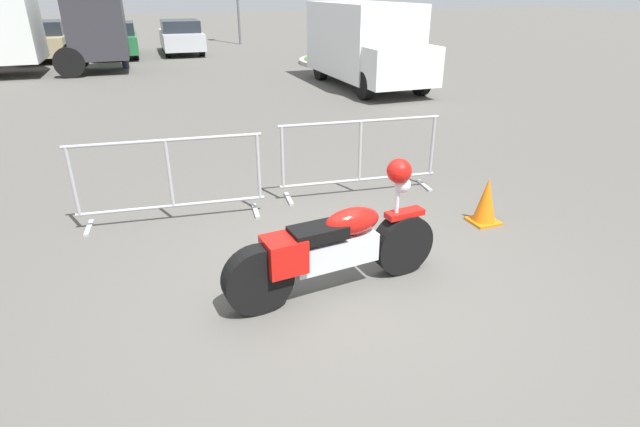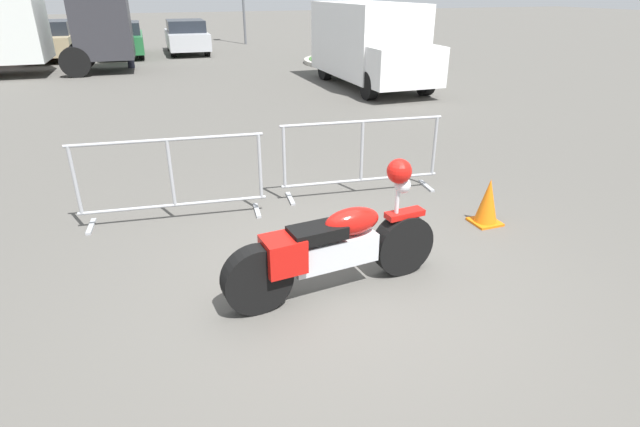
{
  "view_description": "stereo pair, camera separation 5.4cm",
  "coord_description": "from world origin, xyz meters",
  "px_view_note": "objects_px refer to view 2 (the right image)",
  "views": [
    {
      "loc": [
        -1.79,
        -3.85,
        2.72
      ],
      "look_at": [
        -0.17,
        0.4,
        0.65
      ],
      "focal_mm": 28.0,
      "sensor_mm": 36.0,
      "label": 1
    },
    {
      "loc": [
        -1.74,
        -3.86,
        2.72
      ],
      "look_at": [
        -0.17,
        0.4,
        0.65
      ],
      "focal_mm": 28.0,
      "sensor_mm": 36.0,
      "label": 2
    }
  ],
  "objects_px": {
    "crowd_barrier_near": "(172,179)",
    "parked_car_silver": "(186,36)",
    "delivery_van": "(369,42)",
    "motorcycle": "(335,247)",
    "parked_car_green": "(122,39)",
    "parked_car_tan": "(52,40)",
    "pedestrian": "(128,41)",
    "traffic_cone": "(488,202)",
    "crowd_barrier_far": "(362,156)"
  },
  "relations": [
    {
      "from": "motorcycle",
      "to": "parked_car_green",
      "type": "xyz_separation_m",
      "value": [
        -1.73,
        19.8,
        0.23
      ]
    },
    {
      "from": "delivery_van",
      "to": "traffic_cone",
      "type": "relative_size",
      "value": 8.5
    },
    {
      "from": "crowd_barrier_near",
      "to": "parked_car_silver",
      "type": "bearing_deg",
      "value": 82.81
    },
    {
      "from": "motorcycle",
      "to": "pedestrian",
      "type": "height_order",
      "value": "pedestrian"
    },
    {
      "from": "motorcycle",
      "to": "traffic_cone",
      "type": "height_order",
      "value": "motorcycle"
    },
    {
      "from": "crowd_barrier_near",
      "to": "parked_car_tan",
      "type": "distance_m",
      "value": 18.06
    },
    {
      "from": "crowd_barrier_far",
      "to": "parked_car_tan",
      "type": "bearing_deg",
      "value": 107.79
    },
    {
      "from": "parked_car_silver",
      "to": "traffic_cone",
      "type": "distance_m",
      "value": 19.39
    },
    {
      "from": "parked_car_silver",
      "to": "motorcycle",
      "type": "bearing_deg",
      "value": 179.11
    },
    {
      "from": "crowd_barrier_near",
      "to": "delivery_van",
      "type": "height_order",
      "value": "delivery_van"
    },
    {
      "from": "crowd_barrier_near",
      "to": "delivery_van",
      "type": "distance_m",
      "value": 10.03
    },
    {
      "from": "motorcycle",
      "to": "traffic_cone",
      "type": "distance_m",
      "value": 2.47
    },
    {
      "from": "parked_car_tan",
      "to": "parked_car_green",
      "type": "distance_m",
      "value": 2.7
    },
    {
      "from": "parked_car_green",
      "to": "parked_car_silver",
      "type": "bearing_deg",
      "value": -82.25
    },
    {
      "from": "crowd_barrier_far",
      "to": "pedestrian",
      "type": "bearing_deg",
      "value": 101.33
    },
    {
      "from": "parked_car_tan",
      "to": "traffic_cone",
      "type": "relative_size",
      "value": 7.49
    },
    {
      "from": "parked_car_tan",
      "to": "parked_car_green",
      "type": "height_order",
      "value": "parked_car_tan"
    },
    {
      "from": "parked_car_silver",
      "to": "delivery_van",
      "type": "bearing_deg",
      "value": -156.13
    },
    {
      "from": "crowd_barrier_near",
      "to": "delivery_van",
      "type": "xyz_separation_m",
      "value": [
        6.35,
        7.74,
        0.69
      ]
    },
    {
      "from": "delivery_van",
      "to": "pedestrian",
      "type": "relative_size",
      "value": 2.97
    },
    {
      "from": "delivery_van",
      "to": "traffic_cone",
      "type": "distance_m",
      "value": 9.64
    },
    {
      "from": "crowd_barrier_near",
      "to": "traffic_cone",
      "type": "distance_m",
      "value": 3.93
    },
    {
      "from": "parked_car_silver",
      "to": "parked_car_green",
      "type": "bearing_deg",
      "value": 97.75
    },
    {
      "from": "crowd_barrier_far",
      "to": "traffic_cone",
      "type": "relative_size",
      "value": 3.88
    },
    {
      "from": "motorcycle",
      "to": "parked_car_silver",
      "type": "distance_m",
      "value": 20.1
    },
    {
      "from": "parked_car_tan",
      "to": "pedestrian",
      "type": "bearing_deg",
      "value": -140.39
    },
    {
      "from": "crowd_barrier_far",
      "to": "motorcycle",
      "type": "bearing_deg",
      "value": -120.34
    },
    {
      "from": "parked_car_silver",
      "to": "traffic_cone",
      "type": "xyz_separation_m",
      "value": [
        1.39,
        -19.33,
        -0.42
      ]
    },
    {
      "from": "crowd_barrier_near",
      "to": "crowd_barrier_far",
      "type": "relative_size",
      "value": 1.0
    },
    {
      "from": "delivery_van",
      "to": "motorcycle",
      "type": "bearing_deg",
      "value": -26.57
    },
    {
      "from": "parked_car_tan",
      "to": "traffic_cone",
      "type": "xyz_separation_m",
      "value": [
        6.76,
        -19.24,
        -0.46
      ]
    },
    {
      "from": "parked_car_green",
      "to": "crowd_barrier_far",
      "type": "bearing_deg",
      "value": -168.42
    },
    {
      "from": "parked_car_green",
      "to": "traffic_cone",
      "type": "xyz_separation_m",
      "value": [
        4.07,
        -19.06,
        -0.42
      ]
    },
    {
      "from": "crowd_barrier_near",
      "to": "parked_car_silver",
      "type": "relative_size",
      "value": 0.55
    },
    {
      "from": "motorcycle",
      "to": "parked_car_tan",
      "type": "height_order",
      "value": "parked_car_tan"
    },
    {
      "from": "traffic_cone",
      "to": "parked_car_silver",
      "type": "bearing_deg",
      "value": 94.1
    },
    {
      "from": "delivery_van",
      "to": "parked_car_silver",
      "type": "distance_m",
      "value": 10.95
    },
    {
      "from": "crowd_barrier_near",
      "to": "parked_car_green",
      "type": "height_order",
      "value": "parked_car_green"
    },
    {
      "from": "crowd_barrier_near",
      "to": "parked_car_green",
      "type": "xyz_separation_m",
      "value": [
        -0.44,
        17.6,
        0.15
      ]
    },
    {
      "from": "parked_car_tan",
      "to": "crowd_barrier_far",
      "type": "bearing_deg",
      "value": -160.36
    },
    {
      "from": "delivery_van",
      "to": "pedestrian",
      "type": "bearing_deg",
      "value": -133.39
    },
    {
      "from": "parked_car_green",
      "to": "parked_car_silver",
      "type": "relative_size",
      "value": 0.99
    },
    {
      "from": "crowd_barrier_near",
      "to": "parked_car_green",
      "type": "relative_size",
      "value": 0.55
    },
    {
      "from": "crowd_barrier_far",
      "to": "delivery_van",
      "type": "relative_size",
      "value": 0.46
    },
    {
      "from": "motorcycle",
      "to": "delivery_van",
      "type": "xyz_separation_m",
      "value": [
        5.06,
        9.94,
        0.77
      ]
    },
    {
      "from": "crowd_barrier_far",
      "to": "parked_car_silver",
      "type": "distance_m",
      "value": 17.88
    },
    {
      "from": "parked_car_green",
      "to": "traffic_cone",
      "type": "height_order",
      "value": "parked_car_green"
    },
    {
      "from": "motorcycle",
      "to": "traffic_cone",
      "type": "xyz_separation_m",
      "value": [
        2.35,
        0.75,
        -0.19
      ]
    },
    {
      "from": "crowd_barrier_far",
      "to": "delivery_van",
      "type": "distance_m",
      "value": 8.63
    },
    {
      "from": "parked_car_tan",
      "to": "pedestrian",
      "type": "relative_size",
      "value": 2.61
    }
  ]
}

